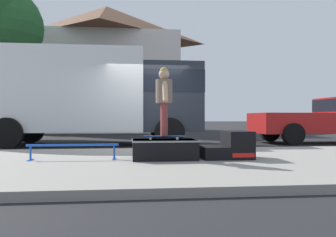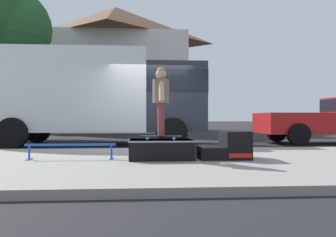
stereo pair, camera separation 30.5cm
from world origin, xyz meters
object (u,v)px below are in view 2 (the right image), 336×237
Objects in this scene: skate_box at (161,149)px; box_truck at (100,93)px; grind_rail at (71,147)px; skateboard at (161,136)px; kicker_ramp at (227,147)px; skater_kid at (161,95)px.

box_truck reaches higher than skate_box.
skateboard is at bearing -2.08° from grind_rail.
skate_box is 1.26m from kicker_ramp.
grind_rail is 1.29× the size of skater_kid.
box_truck is (-0.09, 4.97, 1.36)m from grind_rail.
skate_box is 1.00m from skater_kid.
kicker_ramp is at bearing -1.54° from grind_rail.
skater_kid is at bearing -88.81° from skateboard.
kicker_ramp is 1.17× the size of skateboard.
skateboard reaches higher than skate_box.
box_truck reaches higher than kicker_ramp.
kicker_ramp is 1.28m from skateboard.
skater_kid is at bearing 100.38° from skate_box.
skateboard is 5.46m from box_truck.
grind_rail is at bearing 177.92° from skater_kid.
skateboard is at bearing 100.38° from skate_box.
kicker_ramp is at bearing -58.95° from box_truck.
skater_kid reaches higher than skate_box.
kicker_ramp is 0.14× the size of box_truck.
kicker_ramp reaches higher than grind_rail.
grind_rail is at bearing 177.32° from skate_box.
grind_rail is 1.95m from skater_kid.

